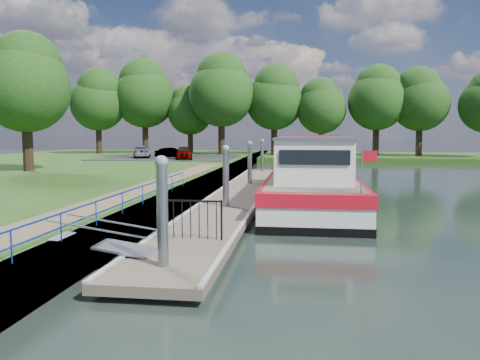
# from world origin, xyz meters

# --- Properties ---
(ground) EXTENTS (160.00, 160.00, 0.00)m
(ground) POSITION_xyz_m (0.00, 0.00, 0.00)
(ground) COLOR black
(ground) RESTS_ON ground
(bank_edge) EXTENTS (1.10, 90.00, 0.78)m
(bank_edge) POSITION_xyz_m (-2.55, 15.00, 0.39)
(bank_edge) COLOR #473D2D
(bank_edge) RESTS_ON ground
(far_bank) EXTENTS (60.00, 18.00, 0.60)m
(far_bank) POSITION_xyz_m (12.00, 52.00, 0.30)
(far_bank) COLOR #204012
(far_bank) RESTS_ON ground
(footpath) EXTENTS (1.60, 40.00, 0.05)m
(footpath) POSITION_xyz_m (-4.40, 8.00, 0.80)
(footpath) COLOR brown
(footpath) RESTS_ON riverbank
(carpark) EXTENTS (14.00, 12.00, 0.06)m
(carpark) POSITION_xyz_m (-11.00, 38.00, 0.81)
(carpark) COLOR black
(carpark) RESTS_ON riverbank
(blue_fence) EXTENTS (0.04, 18.04, 0.72)m
(blue_fence) POSITION_xyz_m (-2.75, 3.00, 1.31)
(blue_fence) COLOR #0C2DBF
(blue_fence) RESTS_ON riverbank
(pontoon) EXTENTS (2.50, 30.00, 0.56)m
(pontoon) POSITION_xyz_m (0.00, 13.00, 0.18)
(pontoon) COLOR brown
(pontoon) RESTS_ON ground
(mooring_piles) EXTENTS (0.30, 27.30, 3.55)m
(mooring_piles) POSITION_xyz_m (0.00, 13.00, 1.28)
(mooring_piles) COLOR gray
(mooring_piles) RESTS_ON ground
(gangway) EXTENTS (2.58, 1.00, 0.92)m
(gangway) POSITION_xyz_m (-1.85, 0.50, 0.63)
(gangway) COLOR #A5A8AD
(gangway) RESTS_ON ground
(gate_panel) EXTENTS (1.85, 0.05, 1.15)m
(gate_panel) POSITION_xyz_m (-0.00, 2.20, 1.15)
(gate_panel) COLOR black
(gate_panel) RESTS_ON ground
(barge) EXTENTS (4.36, 21.15, 4.78)m
(barge) POSITION_xyz_m (3.60, 15.21, 1.09)
(barge) COLOR black
(barge) RESTS_ON ground
(horizon_trees) EXTENTS (54.38, 10.03, 12.87)m
(horizon_trees) POSITION_xyz_m (-1.61, 48.68, 7.95)
(horizon_trees) COLOR #332316
(horizon_trees) RESTS_ON ground
(bank_tree_a) EXTENTS (6.12, 6.12, 9.72)m
(bank_tree_a) POSITION_xyz_m (-15.99, 20.08, 7.02)
(bank_tree_a) COLOR #332316
(bank_tree_a) RESTS_ON riverbank
(car_a) EXTENTS (2.49, 4.15, 1.32)m
(car_a) POSITION_xyz_m (-8.52, 34.82, 1.50)
(car_a) COLOR #999999
(car_a) RESTS_ON carpark
(car_b) EXTENTS (3.47, 1.75, 1.09)m
(car_b) POSITION_xyz_m (-10.14, 35.91, 1.38)
(car_b) COLOR #999999
(car_b) RESTS_ON carpark
(car_c) EXTENTS (2.84, 4.54, 1.23)m
(car_c) POSITION_xyz_m (-13.66, 37.14, 1.45)
(car_c) COLOR #999999
(car_c) RESTS_ON carpark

